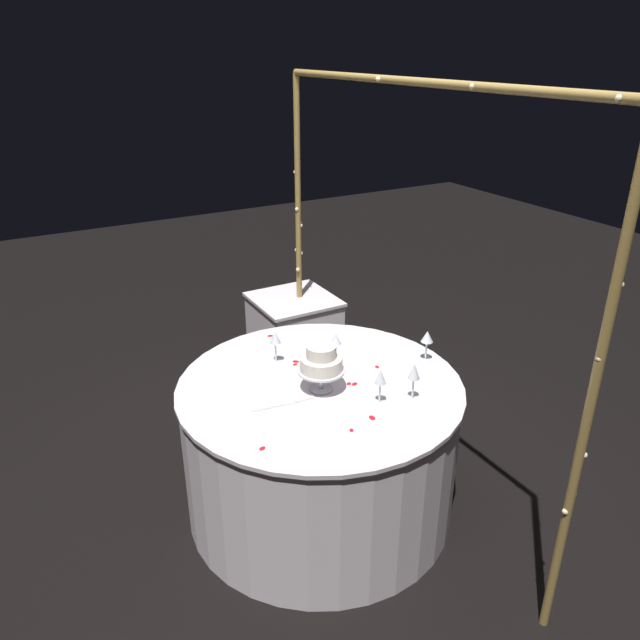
% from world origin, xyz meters
% --- Properties ---
extents(ground_plane, '(12.00, 12.00, 0.00)m').
position_xyz_m(ground_plane, '(0.00, 0.00, 0.00)').
color(ground_plane, black).
extents(decorative_arch, '(2.22, 0.06, 2.08)m').
position_xyz_m(decorative_arch, '(-0.00, 0.46, 1.39)').
color(decorative_arch, olive).
rests_on(decorative_arch, ground).
extents(main_table, '(1.36, 1.36, 0.73)m').
position_xyz_m(main_table, '(0.00, 0.00, 0.37)').
color(main_table, white).
rests_on(main_table, ground).
extents(side_table, '(0.51, 0.51, 0.70)m').
position_xyz_m(side_table, '(-1.08, 0.41, 0.35)').
color(side_table, white).
rests_on(side_table, ground).
extents(tiered_cake, '(0.22, 0.22, 0.23)m').
position_xyz_m(tiered_cake, '(0.05, -0.02, 0.88)').
color(tiered_cake, silver).
rests_on(tiered_cake, main_table).
extents(wine_glass_0, '(0.06, 0.06, 0.16)m').
position_xyz_m(wine_glass_0, '(0.06, 0.58, 0.85)').
color(wine_glass_0, silver).
rests_on(wine_glass_0, main_table).
extents(wine_glass_1, '(0.06, 0.06, 0.16)m').
position_xyz_m(wine_glass_1, '(-0.15, 0.17, 0.85)').
color(wine_glass_1, silver).
rests_on(wine_glass_1, main_table).
extents(wine_glass_2, '(0.06, 0.06, 0.17)m').
position_xyz_m(wine_glass_2, '(-0.30, -0.09, 0.86)').
color(wine_glass_2, silver).
rests_on(wine_glass_2, main_table).
extents(wine_glass_3, '(0.06, 0.06, 0.17)m').
position_xyz_m(wine_glass_3, '(0.28, 0.15, 0.85)').
color(wine_glass_3, silver).
rests_on(wine_glass_3, main_table).
extents(wine_glass_4, '(0.06, 0.06, 0.18)m').
position_xyz_m(wine_glass_4, '(0.32, 0.30, 0.86)').
color(wine_glass_4, silver).
rests_on(wine_glass_4, main_table).
extents(cake_knife, '(0.06, 0.30, 0.01)m').
position_xyz_m(cake_knife, '(0.08, -0.22, 0.73)').
color(cake_knife, silver).
rests_on(cake_knife, main_table).
extents(rose_petal_0, '(0.03, 0.03, 0.00)m').
position_xyz_m(rose_petal_0, '(0.40, -0.08, 0.73)').
color(rose_petal_0, red).
rests_on(rose_petal_0, main_table).
extents(rose_petal_1, '(0.03, 0.04, 0.00)m').
position_xyz_m(rose_petal_1, '(0.09, 0.14, 0.73)').
color(rose_petal_1, red).
rests_on(rose_petal_1, main_table).
extents(rose_petal_2, '(0.04, 0.03, 0.00)m').
position_xyz_m(rose_petal_2, '(0.37, 0.05, 0.73)').
color(rose_petal_2, red).
rests_on(rose_petal_2, main_table).
extents(rose_petal_3, '(0.03, 0.04, 0.00)m').
position_xyz_m(rose_petal_3, '(-0.02, 0.13, 0.73)').
color(rose_petal_3, red).
rests_on(rose_petal_3, main_table).
extents(rose_petal_4, '(0.04, 0.04, 0.00)m').
position_xyz_m(rose_petal_4, '(-0.25, 0.00, 0.73)').
color(rose_petal_4, red).
rests_on(rose_petal_4, main_table).
extents(rose_petal_5, '(0.03, 0.03, 0.00)m').
position_xyz_m(rose_petal_5, '(0.07, 0.12, 0.73)').
color(rose_petal_5, red).
rests_on(rose_petal_5, main_table).
extents(rose_petal_6, '(0.03, 0.04, 0.00)m').
position_xyz_m(rose_petal_6, '(0.33, -0.45, 0.73)').
color(rose_petal_6, red).
rests_on(rose_petal_6, main_table).
extents(rose_petal_7, '(0.02, 0.03, 0.00)m').
position_xyz_m(rose_petal_7, '(-0.22, -0.02, 0.73)').
color(rose_petal_7, red).
rests_on(rose_petal_7, main_table).
extents(rose_petal_8, '(0.03, 0.02, 0.00)m').
position_xyz_m(rose_petal_8, '(-0.00, 0.33, 0.73)').
color(rose_petal_8, red).
rests_on(rose_petal_8, main_table).
extents(rose_petal_9, '(0.02, 0.03, 0.00)m').
position_xyz_m(rose_petal_9, '(-0.58, 0.01, 0.73)').
color(rose_petal_9, red).
rests_on(rose_petal_9, main_table).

